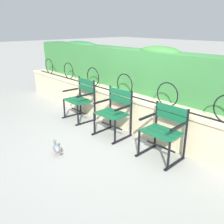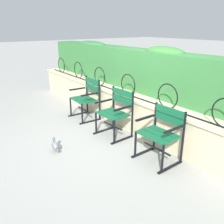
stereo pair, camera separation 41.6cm
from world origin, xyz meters
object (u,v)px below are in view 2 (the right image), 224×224
at_px(park_chair_left, 87,97).
at_px(pigeon_near_chairs, 55,145).
at_px(park_chair_centre, 116,112).
at_px(park_chair_right, 161,132).

distance_m(park_chair_left, pigeon_near_chairs, 1.66).
distance_m(park_chair_centre, park_chair_right, 1.12).
bearing_deg(pigeon_near_chairs, park_chair_right, 46.22).
height_order(park_chair_left, park_chair_right, park_chair_left).
xyz_separation_m(park_chair_centre, park_chair_right, (1.12, 0.02, -0.01)).
relative_size(park_chair_left, park_chair_right, 1.09).
height_order(park_chair_right, pigeon_near_chairs, park_chair_right).
distance_m(park_chair_centre, pigeon_near_chairs, 1.27).
bearing_deg(park_chair_right, pigeon_near_chairs, -133.78).
bearing_deg(park_chair_centre, pigeon_near_chairs, -92.88).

